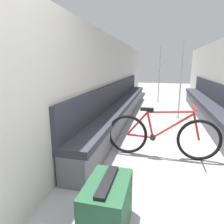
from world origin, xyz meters
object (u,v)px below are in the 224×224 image
(bench_seat_row_left, at_px, (122,106))
(luggage_bag, at_px, (107,206))
(bench_seat_row_right, at_px, (211,111))
(bicycle, at_px, (162,136))
(grab_pole_near, at_px, (159,76))
(grab_pole_far, at_px, (181,81))

(bench_seat_row_left, xyz_separation_m, luggage_bag, (0.58, -3.75, -0.10))
(bench_seat_row_left, relative_size, bench_seat_row_right, 1.00)
(bicycle, distance_m, luggage_bag, 1.66)
(bench_seat_row_right, bearing_deg, bicycle, -118.80)
(bicycle, bearing_deg, grab_pole_near, 109.15)
(bench_seat_row_left, relative_size, grab_pole_near, 3.22)
(bench_seat_row_left, height_order, bench_seat_row_right, same)
(bench_seat_row_left, height_order, grab_pole_near, grab_pole_near)
(bench_seat_row_left, xyz_separation_m, bench_seat_row_right, (2.21, 0.00, 0.00))
(bench_seat_row_right, relative_size, luggage_bag, 11.74)
(grab_pole_far, xyz_separation_m, luggage_bag, (-0.90, -4.13, -0.76))
(bicycle, bearing_deg, grab_pole_far, 97.51)
(bench_seat_row_left, relative_size, bicycle, 3.83)
(bench_seat_row_right, xyz_separation_m, luggage_bag, (-1.63, -3.75, -0.10))
(bench_seat_row_right, relative_size, grab_pole_far, 3.22)
(grab_pole_far, height_order, luggage_bag, grab_pole_far)
(bench_seat_row_right, distance_m, bicycle, 2.45)
(luggage_bag, bearing_deg, grab_pole_far, 77.76)
(bench_seat_row_right, relative_size, bicycle, 3.83)
(bicycle, height_order, grab_pole_far, grab_pole_far)
(bench_seat_row_left, height_order, bicycle, bench_seat_row_left)
(grab_pole_near, bearing_deg, luggage_bag, -92.83)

